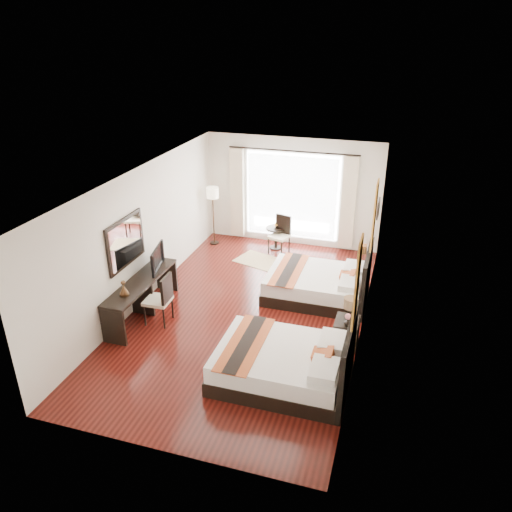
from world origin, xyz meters
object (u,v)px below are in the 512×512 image
(table_lamp, at_px, (351,305))
(floor_lamp, at_px, (213,197))
(nightstand, at_px, (346,332))
(window_chair, at_px, (279,242))
(television, at_px, (154,258))
(fruit_bowl, at_px, (278,226))
(desk_chair, at_px, (159,308))
(console_desk, at_px, (142,297))
(vase, at_px, (348,323))
(bed_far, at_px, (320,284))
(bed_near, at_px, (286,363))
(side_table, at_px, (276,238))

(table_lamp, distance_m, floor_lamp, 5.33)
(table_lamp, bearing_deg, floor_lamp, 138.79)
(nightstand, height_order, window_chair, window_chair)
(television, bearing_deg, fruit_bowl, -39.59)
(desk_chair, xyz_separation_m, fruit_bowl, (1.28, 4.10, 0.29))
(console_desk, distance_m, floor_lamp, 3.85)
(vase, bearing_deg, table_lamp, 88.69)
(floor_lamp, xyz_separation_m, window_chair, (1.80, -0.07, -1.00))
(vase, height_order, console_desk, console_desk)
(bed_far, xyz_separation_m, floor_lamp, (-3.19, 2.01, 0.99))
(bed_far, bearing_deg, vase, -65.55)
(console_desk, distance_m, window_chair, 4.11)
(bed_near, relative_size, floor_lamp, 1.40)
(bed_far, distance_m, floor_lamp, 3.90)
(nightstand, xyz_separation_m, television, (-4.00, 0.41, 0.74))
(table_lamp, bearing_deg, side_table, 122.69)
(bed_near, height_order, bed_far, bed_near)
(window_chair, bearing_deg, console_desk, -9.99)
(bed_far, xyz_separation_m, table_lamp, (0.80, -1.48, 0.47))
(fruit_bowl, bearing_deg, bed_near, -73.65)
(vase, height_order, television, television)
(vase, xyz_separation_m, television, (-4.02, 0.58, 0.43))
(vase, height_order, window_chair, window_chair)
(television, height_order, floor_lamp, floor_lamp)
(bed_near, bearing_deg, television, 152.14)
(nightstand, xyz_separation_m, window_chair, (-2.16, 3.53, 0.04))
(bed_far, height_order, side_table, bed_far)
(nightstand, height_order, vase, vase)
(bed_near, distance_m, table_lamp, 1.68)
(vase, height_order, floor_lamp, floor_lamp)
(bed_near, bearing_deg, vase, 53.58)
(nightstand, relative_size, desk_chair, 0.52)
(nightstand, bearing_deg, television, 174.19)
(table_lamp, bearing_deg, console_desk, -176.56)
(television, bearing_deg, floor_lamp, -13.41)
(table_lamp, bearing_deg, television, 175.65)
(nightstand, relative_size, window_chair, 0.54)
(vase, relative_size, console_desk, 0.06)
(console_desk, relative_size, television, 2.61)
(vase, relative_size, floor_lamp, 0.08)
(floor_lamp, bearing_deg, nightstand, -42.22)
(table_lamp, bearing_deg, desk_chair, -173.53)
(vase, bearing_deg, window_chair, 120.60)
(side_table, bearing_deg, nightstand, -58.32)
(nightstand, relative_size, vase, 4.12)
(desk_chair, bearing_deg, fruit_bowl, -109.43)
(bed_far, height_order, fruit_bowl, bed_far)
(nightstand, height_order, console_desk, console_desk)
(bed_far, xyz_separation_m, nightstand, (0.77, -1.58, -0.05))
(bed_near, height_order, console_desk, bed_near)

